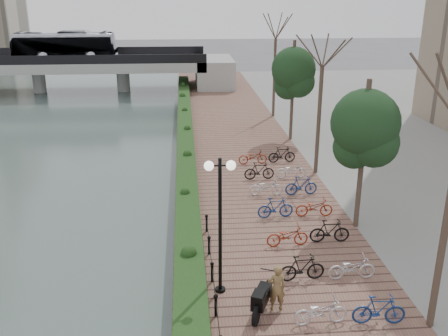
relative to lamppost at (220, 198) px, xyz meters
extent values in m
cube|color=brown|center=(2.36, 13.10, -3.74)|extent=(8.00, 75.00, 0.50)
cube|color=#163714|center=(-1.04, 15.60, -3.19)|extent=(1.10, 56.00, 0.60)
cylinder|color=black|center=(-0.24, -1.40, -3.14)|extent=(0.10, 0.10, 0.70)
cylinder|color=black|center=(-0.24, 0.60, -3.14)|extent=(0.10, 0.10, 0.70)
cylinder|color=black|center=(-0.24, 2.60, -3.14)|extent=(0.10, 0.10, 0.70)
cylinder|color=black|center=(-0.24, 4.60, -3.14)|extent=(0.10, 0.10, 0.70)
cylinder|color=black|center=(0.00, 0.00, -1.07)|extent=(0.12, 0.12, 4.84)
cylinder|color=black|center=(0.00, 0.00, 1.10)|extent=(0.70, 0.06, 0.06)
sphere|color=white|center=(-0.35, 0.00, 1.10)|extent=(0.32, 0.32, 0.32)
sphere|color=white|center=(0.35, 0.00, 1.10)|extent=(0.32, 0.32, 0.32)
imported|color=brown|center=(1.73, -1.22, -2.69)|extent=(0.60, 0.40, 1.61)
imported|color=silver|center=(2.96, -2.13, -3.04)|extent=(0.60, 1.71, 0.90)
imported|color=black|center=(2.96, 0.47, -2.99)|extent=(0.47, 1.66, 1.00)
imported|color=maroon|center=(2.96, 3.07, -3.04)|extent=(0.60, 1.71, 0.90)
imported|color=navy|center=(2.96, 5.67, -2.99)|extent=(0.47, 1.66, 1.00)
imported|color=silver|center=(2.96, 8.27, -3.04)|extent=(0.60, 1.71, 0.90)
imported|color=black|center=(2.96, 10.87, -2.99)|extent=(0.47, 1.66, 1.00)
imported|color=maroon|center=(2.96, 13.47, -3.04)|extent=(0.60, 1.72, 0.90)
imported|color=navy|center=(4.76, -2.13, -2.99)|extent=(0.47, 1.66, 1.00)
imported|color=silver|center=(4.76, 0.47, -3.04)|extent=(0.60, 1.71, 0.90)
imported|color=black|center=(4.76, 3.07, -2.99)|extent=(0.47, 1.66, 1.00)
imported|color=maroon|center=(4.76, 5.67, -3.04)|extent=(0.60, 1.71, 0.90)
imported|color=navy|center=(4.76, 8.27, -2.99)|extent=(0.47, 1.66, 1.00)
imported|color=silver|center=(4.76, 10.87, -3.04)|extent=(0.60, 1.72, 0.90)
imported|color=black|center=(4.76, 13.47, -2.99)|extent=(0.47, 1.66, 1.00)
cube|color=#A4A49F|center=(-16.64, 40.60, -0.99)|extent=(36.00, 8.00, 1.00)
cube|color=black|center=(-16.64, 36.70, -0.04)|extent=(36.00, 0.15, 0.90)
cube|color=black|center=(-16.64, 44.50, -0.04)|extent=(36.00, 0.15, 0.90)
cylinder|color=#A4A49F|center=(-16.64, 40.60, -2.74)|extent=(1.40, 1.40, 2.50)
cylinder|color=#A4A49F|center=(-7.64, 40.60, -2.74)|extent=(1.40, 1.40, 2.50)
imported|color=white|center=(-13.54, 40.60, 1.01)|extent=(2.52, 10.77, 3.00)
camera|label=1|loc=(-1.08, -14.85, 6.25)|focal=40.00mm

